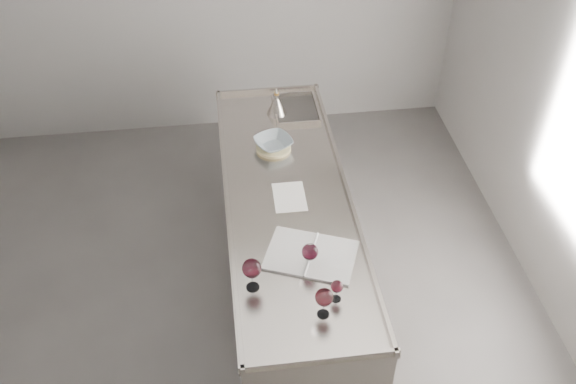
{
  "coord_description": "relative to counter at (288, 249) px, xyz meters",
  "views": [
    {
      "loc": [
        0.13,
        -2.61,
        3.52
      ],
      "look_at": [
        0.49,
        0.24,
        1.02
      ],
      "focal_mm": 40.0,
      "sensor_mm": 36.0,
      "label": 1
    }
  ],
  "objects": [
    {
      "name": "wine_glass_left",
      "position": [
        -0.28,
        -0.7,
        0.61
      ],
      "size": [
        0.1,
        0.1,
        0.2
      ],
      "rotation": [
        0.0,
        0.0,
        0.31
      ],
      "color": "white",
      "rests_on": "counter"
    },
    {
      "name": "loose_paper_top",
      "position": [
        0.01,
        -0.01,
        0.47
      ],
      "size": [
        0.2,
        0.28,
        0.0
      ],
      "primitive_type": "cube",
      "rotation": [
        0.0,
        0.0,
        -0.01
      ],
      "color": "white",
      "rests_on": "counter"
    },
    {
      "name": "wine_glass_small",
      "position": [
        0.14,
        -0.83,
        0.56
      ],
      "size": [
        0.06,
        0.06,
        0.13
      ],
      "rotation": [
        0.0,
        0.0,
        0.05
      ],
      "color": "white",
      "rests_on": "counter"
    },
    {
      "name": "wine_funnel",
      "position": [
        0.04,
        0.9,
        0.53
      ],
      "size": [
        0.14,
        0.14,
        0.21
      ],
      "rotation": [
        0.0,
        0.0,
        0.09
      ],
      "color": "#ACA499",
      "rests_on": "counter"
    },
    {
      "name": "trivet",
      "position": [
        -0.03,
        0.48,
        0.48
      ],
      "size": [
        0.24,
        0.24,
        0.02
      ],
      "primitive_type": "cylinder",
      "rotation": [
        0.0,
        0.0,
        -0.02
      ],
      "color": "#C4B67E",
      "rests_on": "counter"
    },
    {
      "name": "wine_glass_right",
      "position": [
        0.04,
        -0.6,
        0.59
      ],
      "size": [
        0.09,
        0.09,
        0.17
      ],
      "rotation": [
        0.0,
        0.0,
        -0.15
      ],
      "color": "white",
      "rests_on": "counter"
    },
    {
      "name": "room_shell",
      "position": [
        -0.5,
        -0.3,
        0.93
      ],
      "size": [
        4.54,
        5.04,
        2.84
      ],
      "color": "#4F4C4A",
      "rests_on": "ground"
    },
    {
      "name": "notebook",
      "position": [
        0.06,
        -0.51,
        0.48
      ],
      "size": [
        0.57,
        0.49,
        0.02
      ],
      "rotation": [
        0.0,
        0.0,
        -0.38
      ],
      "color": "silver",
      "rests_on": "counter"
    },
    {
      "name": "wine_glass_middle",
      "position": [
        0.06,
        -0.92,
        0.6
      ],
      "size": [
        0.09,
        0.09,
        0.18
      ],
      "rotation": [
        0.0,
        0.0,
        -0.29
      ],
      "color": "white",
      "rests_on": "counter"
    },
    {
      "name": "counter",
      "position": [
        0.0,
        0.0,
        0.0
      ],
      "size": [
        0.77,
        2.42,
        0.97
      ],
      "color": "gray",
      "rests_on": "ground"
    },
    {
      "name": "ceramic_bowl",
      "position": [
        -0.03,
        0.48,
        0.52
      ],
      "size": [
        0.31,
        0.31,
        0.06
      ],
      "primitive_type": "imported",
      "rotation": [
        0.0,
        0.0,
        0.4
      ],
      "color": "gray",
      "rests_on": "trivet"
    }
  ]
}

